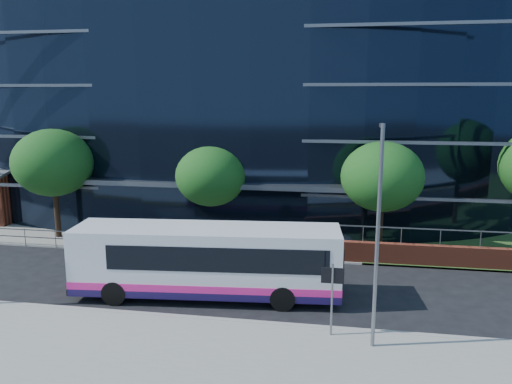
% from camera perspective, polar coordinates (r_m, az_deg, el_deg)
% --- Properties ---
extents(ground, '(200.00, 200.00, 0.00)m').
position_cam_1_polar(ground, '(21.83, -3.61, -13.51)').
color(ground, black).
rests_on(ground, ground).
extents(pavement_near, '(80.00, 8.00, 0.15)m').
position_cam_1_polar(pavement_near, '(17.53, -7.57, -19.96)').
color(pavement_near, gray).
rests_on(pavement_near, ground).
extents(kerb, '(80.00, 0.25, 0.16)m').
position_cam_1_polar(kerb, '(20.92, -4.26, -14.43)').
color(kerb, gray).
rests_on(kerb, ground).
extents(yellow_line_outer, '(80.00, 0.08, 0.01)m').
position_cam_1_polar(yellow_line_outer, '(21.12, -4.12, -14.38)').
color(yellow_line_outer, gold).
rests_on(yellow_line_outer, ground).
extents(yellow_line_inner, '(80.00, 0.08, 0.01)m').
position_cam_1_polar(yellow_line_inner, '(21.25, -4.02, -14.21)').
color(yellow_line_inner, gold).
rests_on(yellow_line_inner, ground).
extents(far_forecourt, '(50.00, 8.00, 0.10)m').
position_cam_1_polar(far_forecourt, '(33.35, -9.39, -4.71)').
color(far_forecourt, gray).
rests_on(far_forecourt, ground).
extents(glass_office, '(44.00, 23.10, 16.00)m').
position_cam_1_polar(glass_office, '(41.06, -2.56, 9.65)').
color(glass_office, black).
rests_on(glass_office, ground).
extents(guard_railings, '(24.00, 0.05, 1.10)m').
position_cam_1_polar(guard_railings, '(30.31, -15.48, -5.09)').
color(guard_railings, slate).
rests_on(guard_railings, ground).
extents(street_sign, '(0.85, 0.09, 2.80)m').
position_cam_1_polar(street_sign, '(19.02, 8.72, -10.42)').
color(street_sign, slate).
rests_on(street_sign, pavement_near).
extents(tree_far_a, '(4.95, 4.95, 6.98)m').
position_cam_1_polar(tree_far_a, '(33.59, -22.17, 3.11)').
color(tree_far_a, black).
rests_on(tree_far_a, ground).
extents(tree_far_b, '(4.29, 4.29, 6.05)m').
position_cam_1_polar(tree_far_b, '(30.18, -5.16, 1.81)').
color(tree_far_b, black).
rests_on(tree_far_b, ground).
extents(tree_far_c, '(4.62, 4.62, 6.51)m').
position_cam_1_polar(tree_far_c, '(28.75, 14.23, 1.70)').
color(tree_far_c, black).
rests_on(tree_far_c, ground).
extents(streetlight_east, '(0.15, 0.77, 8.00)m').
position_cam_1_polar(streetlight_east, '(17.80, 13.75, -4.37)').
color(streetlight_east, slate).
rests_on(streetlight_east, pavement_near).
extents(city_bus, '(12.19, 3.79, 3.25)m').
position_cam_1_polar(city_bus, '(22.77, -5.39, -7.80)').
color(city_bus, silver).
rests_on(city_bus, ground).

